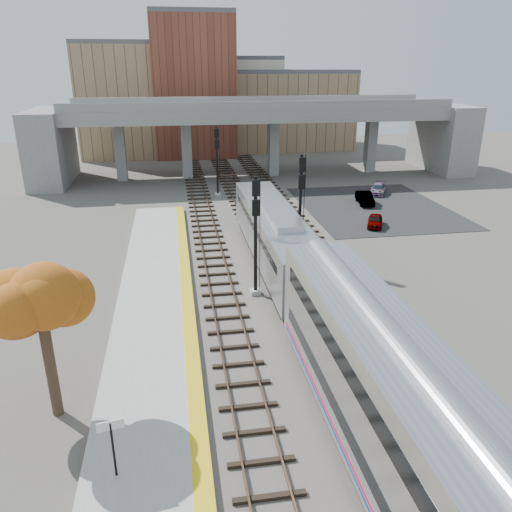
{
  "coord_description": "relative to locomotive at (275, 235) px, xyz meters",
  "views": [
    {
      "loc": [
        -5.69,
        -18.01,
        13.53
      ],
      "look_at": [
        -1.04,
        10.08,
        2.5
      ],
      "focal_mm": 35.0,
      "sensor_mm": 36.0,
      "label": 1
    }
  ],
  "objects": [
    {
      "name": "ground",
      "position": [
        -1.0,
        -14.45,
        -2.28
      ],
      "size": [
        160.0,
        160.0,
        0.0
      ],
      "primitive_type": "plane",
      "color": "#47423D",
      "rests_on": "ground"
    },
    {
      "name": "platform",
      "position": [
        -8.25,
        -14.45,
        -2.1
      ],
      "size": [
        4.5,
        60.0,
        0.35
      ],
      "primitive_type": "cube",
      "color": "#9E9E99",
      "rests_on": "ground"
    },
    {
      "name": "yellow_strip",
      "position": [
        -6.35,
        -14.45,
        -1.92
      ],
      "size": [
        0.7,
        60.0,
        0.01
      ],
      "primitive_type": "cube",
      "color": "yellow",
      "rests_on": "platform"
    },
    {
      "name": "tracks",
      "position": [
        -0.07,
        -1.95,
        -2.2
      ],
      "size": [
        10.7,
        95.0,
        0.25
      ],
      "color": "black",
      "rests_on": "ground"
    },
    {
      "name": "overpass",
      "position": [
        3.92,
        30.55,
        3.53
      ],
      "size": [
        54.0,
        12.0,
        9.5
      ],
      "color": "slate",
      "rests_on": "ground"
    },
    {
      "name": "buildings_far",
      "position": [
        0.26,
        52.12,
        5.6
      ],
      "size": [
        43.0,
        21.0,
        20.6
      ],
      "color": "#927455",
      "rests_on": "ground"
    },
    {
      "name": "parking_lot",
      "position": [
        13.0,
        13.55,
        -2.26
      ],
      "size": [
        14.0,
        18.0,
        0.04
      ],
      "primitive_type": "cube",
      "color": "black",
      "rests_on": "ground"
    },
    {
      "name": "locomotive",
      "position": [
        0.0,
        0.0,
        0.0
      ],
      "size": [
        3.02,
        19.05,
        4.1
      ],
      "color": "#A8AAB2",
      "rests_on": "ground"
    },
    {
      "name": "coach",
      "position": [
        -0.0,
        -22.61,
        0.52
      ],
      "size": [
        3.03,
        25.0,
        5.0
      ],
      "color": "#A8AAB2",
      "rests_on": "ground"
    },
    {
      "name": "signal_mast_near",
      "position": [
        -2.1,
        -4.58,
        1.51
      ],
      "size": [
        0.6,
        0.64,
        7.48
      ],
      "color": "#9E9E99",
      "rests_on": "ground"
    },
    {
      "name": "signal_mast_mid",
      "position": [
        2.0,
        0.78,
        1.66
      ],
      "size": [
        0.6,
        0.64,
        7.7
      ],
      "color": "#9E9E99",
      "rests_on": "ground"
    },
    {
      "name": "signal_mast_far",
      "position": [
        -2.1,
        20.79,
        1.42
      ],
      "size": [
        0.6,
        0.64,
        7.35
      ],
      "color": "#9E9E99",
      "rests_on": "ground"
    },
    {
      "name": "station_sign",
      "position": [
        -9.25,
        -18.64,
        -0.3
      ],
      "size": [
        0.9,
        0.2,
        2.27
      ],
      "rotation": [
        0.0,
        0.0,
        0.17
      ],
      "color": "black",
      "rests_on": "platform"
    },
    {
      "name": "tree",
      "position": [
        -12.01,
        -14.46,
        3.1
      ],
      "size": [
        3.6,
        3.6,
        7.25
      ],
      "color": "#382619",
      "rests_on": "ground"
    },
    {
      "name": "car_a",
      "position": [
        10.55,
        7.34,
        -1.71
      ],
      "size": [
        2.42,
        3.35,
        1.06
      ],
      "primitive_type": "imported",
      "rotation": [
        0.0,
        0.0,
        -0.42
      ],
      "color": "#99999E",
      "rests_on": "parking_lot"
    },
    {
      "name": "car_b",
      "position": [
        12.39,
        14.65,
        -1.61
      ],
      "size": [
        1.88,
        3.96,
        1.25
      ],
      "primitive_type": "imported",
      "rotation": [
        0.0,
        0.0,
        -0.15
      ],
      "color": "#99999E",
      "rests_on": "parking_lot"
    },
    {
      "name": "car_c",
      "position": [
        15.4,
        18.51,
        -1.7
      ],
      "size": [
        3.12,
        3.98,
        1.08
      ],
      "primitive_type": "imported",
      "rotation": [
        0.0,
        0.0,
        -0.5
      ],
      "color": "#99999E",
      "rests_on": "parking_lot"
    }
  ]
}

